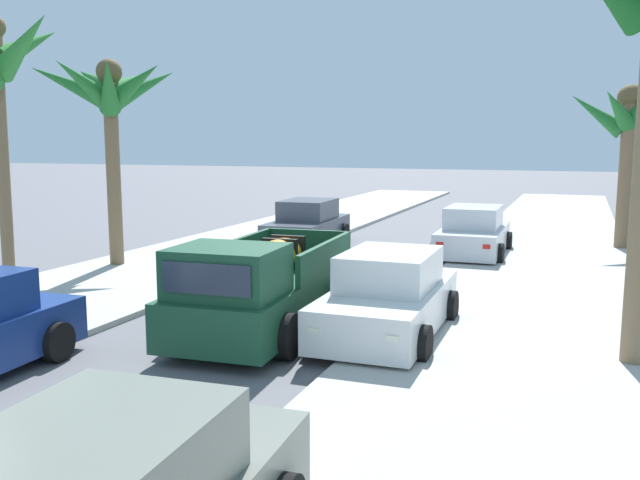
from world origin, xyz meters
TOP-DOWN VIEW (x-y plane):
  - sidewalk_left at (-4.77, 12.00)m, footprint 4.83×60.00m
  - sidewalk_right at (4.77, 12.00)m, footprint 4.83×60.00m
  - curb_left at (-3.76, 12.00)m, footprint 0.16×60.00m
  - curb_right at (3.76, 12.00)m, footprint 0.16×60.00m
  - pickup_truck at (0.41, 7.61)m, footprint 2.44×5.32m
  - car_left_near at (-2.68, 17.52)m, footprint 2.17×4.32m
  - car_right_mid at (2.80, 17.30)m, footprint 2.05×4.27m
  - car_left_far at (2.65, 8.16)m, footprint 2.06×4.28m
  - palm_tree_right_mid at (7.10, 19.95)m, footprint 3.56×3.61m
  - palm_tree_right_back at (-6.07, 11.88)m, footprint 3.84×3.95m

SIDE VIEW (x-z plane):
  - curb_left at x=-3.76m, z-range 0.00..0.10m
  - curb_right at x=3.76m, z-range 0.00..0.10m
  - sidewalk_left at x=-4.77m, z-range 0.00..0.12m
  - sidewalk_right at x=4.77m, z-range 0.00..0.12m
  - car_left_near at x=-2.68m, z-range -0.06..1.48m
  - car_right_mid at x=2.80m, z-range -0.06..1.48m
  - car_left_far at x=2.65m, z-range -0.06..1.48m
  - pickup_truck at x=0.41m, z-range -0.09..1.71m
  - palm_tree_right_mid at x=7.10m, z-range 1.49..6.69m
  - palm_tree_right_back at x=-6.07m, z-range 1.83..7.48m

